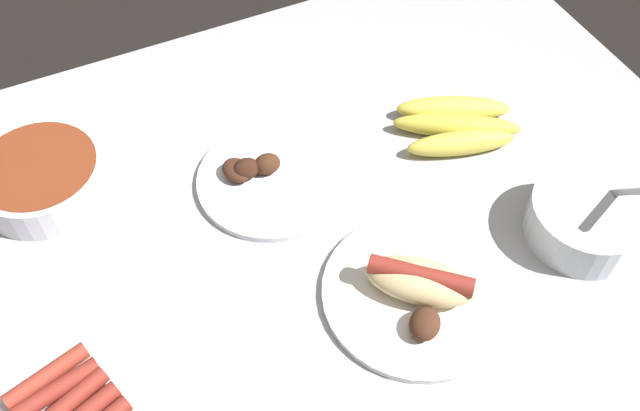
{
  "coord_description": "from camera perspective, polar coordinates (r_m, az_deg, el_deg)",
  "views": [
    {
      "loc": [
        -20.81,
        -49.09,
        75.43
      ],
      "look_at": [
        3.23,
        1.53,
        3.0
      ],
      "focal_mm": 39.94,
      "sensor_mm": 36.0,
      "label": 1
    }
  ],
  "objects": [
    {
      "name": "bowl_chili",
      "position": [
        1.02,
        -21.45,
        2.2
      ],
      "size": [
        17.47,
        17.47,
        5.12
      ],
      "color": "white",
      "rests_on": "ground_plane"
    },
    {
      "name": "banana_bunch",
      "position": [
        1.05,
        10.89,
        6.4
      ],
      "size": [
        18.88,
        15.54,
        3.52
      ],
      "color": "#E5D14C",
      "rests_on": "ground_plane"
    },
    {
      "name": "plate_grilled_meat",
      "position": [
        0.98,
        -4.35,
        2.22
      ],
      "size": [
        20.54,
        20.54,
        3.92
      ],
      "color": "white",
      "rests_on": "ground_plane"
    },
    {
      "name": "ground_plane",
      "position": [
        0.94,
        -1.39,
        -3.03
      ],
      "size": [
        120.0,
        90.0,
        3.0
      ],
      "primitive_type": "cube",
      "color": "#B2B2B7"
    },
    {
      "name": "bowl_coleslaw",
      "position": [
        0.96,
        20.6,
        -0.93
      ],
      "size": [
        14.87,
        14.87,
        15.36
      ],
      "color": "silver",
      "rests_on": "ground_plane"
    },
    {
      "name": "plate_hotdog_assembled",
      "position": [
        0.87,
        7.9,
        -6.64
      ],
      "size": [
        23.32,
        23.32,
        5.61
      ],
      "color": "white",
      "rests_on": "ground_plane"
    }
  ]
}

